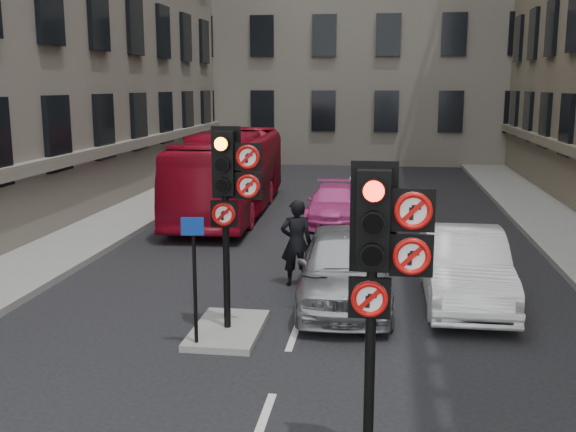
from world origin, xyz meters
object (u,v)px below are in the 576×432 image
(car_silver, at_px, (344,266))
(motorcycle, at_px, (317,293))
(car_white, at_px, (464,267))
(signal_near, at_px, (380,253))
(info_sign, at_px, (194,263))
(car_pink, at_px, (334,204))
(bus_red, at_px, (231,173))
(signal_far, at_px, (230,185))
(motorcyclist, at_px, (296,243))

(car_silver, distance_m, motorcycle, 1.13)
(car_silver, xyz_separation_m, car_white, (2.42, 0.43, -0.03))
(signal_near, bearing_deg, info_sign, 133.60)
(car_silver, distance_m, car_white, 2.46)
(car_silver, height_order, car_pink, car_silver)
(signal_near, xyz_separation_m, bus_red, (-5.20, 15.35, -1.17))
(car_silver, distance_m, bus_red, 10.38)
(signal_near, xyz_separation_m, signal_far, (-2.60, 4.00, 0.12))
(signal_far, relative_size, motorcyclist, 1.85)
(signal_far, bearing_deg, car_white, 29.52)
(car_silver, height_order, car_white, car_silver)
(signal_far, height_order, motorcycle, signal_far)
(signal_near, bearing_deg, signal_far, 123.02)
(signal_far, xyz_separation_m, car_pink, (1.07, 10.22, -2.10))
(info_sign, bearing_deg, signal_near, -55.09)
(signal_far, height_order, car_pink, signal_far)
(car_white, relative_size, car_pink, 1.10)
(motorcyclist, bearing_deg, car_white, 154.14)
(bus_red, bearing_deg, info_sign, -82.14)
(signal_near, relative_size, car_white, 0.79)
(car_pink, bearing_deg, signal_far, -96.42)
(signal_far, height_order, info_sign, signal_far)
(motorcyclist, bearing_deg, signal_near, 89.98)
(car_white, bearing_deg, signal_near, -105.10)
(car_silver, relative_size, bus_red, 0.45)
(car_silver, distance_m, info_sign, 3.72)
(signal_near, xyz_separation_m, info_sign, (-3.04, 3.19, -1.07))
(car_white, distance_m, info_sign, 5.79)
(signal_near, relative_size, signal_far, 1.00)
(signal_near, relative_size, car_pink, 0.87)
(motorcycle, bearing_deg, car_pink, 94.97)
(car_pink, distance_m, bus_red, 3.92)
(signal_far, bearing_deg, motorcyclist, 76.50)
(car_pink, bearing_deg, signal_near, -84.30)
(car_silver, relative_size, car_pink, 1.11)
(car_pink, bearing_deg, motorcyclist, -93.00)
(car_silver, xyz_separation_m, bus_red, (-4.47, 9.34, 0.63))
(car_white, height_order, car_pink, car_white)
(bus_red, bearing_deg, motorcycle, -70.94)
(bus_red, distance_m, info_sign, 12.35)
(bus_red, height_order, motorcyclist, bus_red)
(signal_near, xyz_separation_m, car_pink, (-1.53, 14.22, -1.98))
(car_pink, relative_size, info_sign, 1.91)
(signal_far, height_order, car_white, signal_far)
(signal_far, distance_m, car_white, 5.31)
(signal_far, height_order, bus_red, signal_far)
(info_sign, bearing_deg, motorcycle, 35.59)
(car_pink, xyz_separation_m, bus_red, (-3.67, 1.13, 0.81))
(signal_near, relative_size, motorcycle, 2.16)
(car_white, bearing_deg, bus_red, 127.38)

